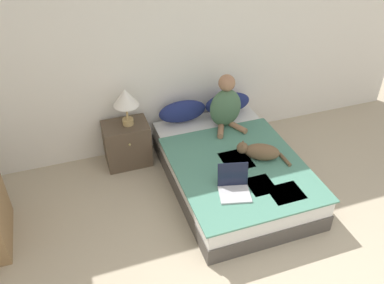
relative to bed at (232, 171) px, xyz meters
The scene contains 9 objects.
wall_back 1.53m from the bed, 96.70° to the left, with size 6.15×0.05×2.55m.
bed is the anchor object (origin of this frame).
pillow_near 1.00m from the bed, 109.02° to the left, with size 0.60×0.20×0.28m.
pillow_far 1.00m from the bed, 71.01° to the left, with size 0.60×0.20×0.28m.
person_sitting 0.81m from the bed, 75.48° to the left, with size 0.40×0.39×0.68m.
cat_tabby 0.41m from the bed, 26.13° to the right, with size 0.50×0.40×0.20m.
laptop_open 0.63m from the bed, 113.34° to the right, with size 0.37×0.37×0.26m.
nightstand 1.32m from the bed, 141.99° to the left, with size 0.54×0.40×0.55m.
table_lamp 1.46m from the bed, 140.94° to the left, with size 0.30×0.30×0.46m.
Camera 1 is at (-1.48, -1.29, 3.18)m, focal length 38.00 mm.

